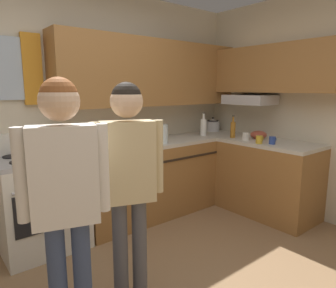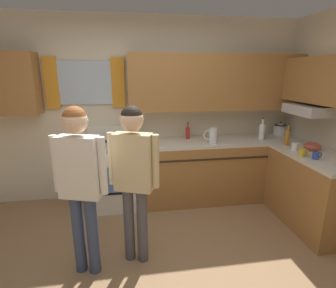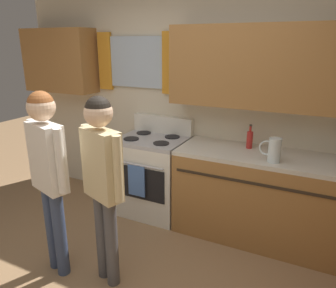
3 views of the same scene
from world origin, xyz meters
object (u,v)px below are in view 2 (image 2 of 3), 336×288
(mug_cobalt_blue, at_px, (316,155))
(adult_in_plaid, at_px, (134,168))
(bottle_milk_white, at_px, (262,131))
(water_pitcher, at_px, (213,135))
(adult_left, at_px, (80,174))
(mug_ceramic_white, at_px, (295,146))
(stovetop_kettle, at_px, (280,129))
(bottle_oil_amber, at_px, (287,137))
(mixing_bowl, at_px, (312,147))
(stove_oven, at_px, (116,174))
(mug_mustard_yellow, at_px, (303,152))
(bottle_sauce_red, at_px, (188,133))

(mug_cobalt_blue, relative_size, adult_in_plaid, 0.07)
(bottle_milk_white, xyz_separation_m, water_pitcher, (-0.78, -0.11, -0.01))
(water_pitcher, relative_size, adult_left, 0.14)
(mug_ceramic_white, xyz_separation_m, stovetop_kettle, (0.28, 0.81, 0.05))
(stovetop_kettle, bearing_deg, bottle_oil_amber, -113.44)
(mug_ceramic_white, height_order, mixing_bowl, mixing_bowl)
(stovetop_kettle, bearing_deg, mug_ceramic_white, -109.14)
(mug_cobalt_blue, relative_size, adult_left, 0.07)
(stovetop_kettle, bearing_deg, bottle_milk_white, -152.15)
(stovetop_kettle, bearing_deg, stove_oven, -176.31)
(adult_left, bearing_deg, adult_in_plaid, 11.33)
(water_pitcher, relative_size, adult_in_plaid, 0.14)
(water_pitcher, bearing_deg, bottle_oil_amber, -14.36)
(adult_in_plaid, bearing_deg, bottle_milk_white, 31.35)
(bottle_oil_amber, xyz_separation_m, mug_mustard_yellow, (-0.10, -0.47, -0.06))
(stovetop_kettle, distance_m, adult_left, 3.12)
(bottle_milk_white, height_order, mug_mustard_yellow, bottle_milk_white)
(mug_cobalt_blue, bearing_deg, mixing_bowl, 58.75)
(bottle_milk_white, xyz_separation_m, stovetop_kettle, (0.42, 0.22, -0.02))
(mug_ceramic_white, height_order, mug_mustard_yellow, mug_ceramic_white)
(bottle_oil_amber, bearing_deg, water_pitcher, 165.64)
(stove_oven, xyz_separation_m, adult_in_plaid, (0.23, -1.20, 0.52))
(stove_oven, bearing_deg, mug_cobalt_blue, -23.71)
(bottle_sauce_red, bearing_deg, water_pitcher, -46.86)
(bottle_sauce_red, xyz_separation_m, stovetop_kettle, (1.48, 0.04, 0.00))
(mixing_bowl, bearing_deg, bottle_oil_amber, 124.86)
(bottle_oil_amber, relative_size, water_pitcher, 1.30)
(water_pitcher, xyz_separation_m, mixing_bowl, (1.13, -0.50, -0.06))
(stovetop_kettle, bearing_deg, mug_mustard_yellow, -108.36)
(bottle_sauce_red, height_order, bottle_oil_amber, bottle_oil_amber)
(mug_mustard_yellow, distance_m, water_pitcher, 1.11)
(bottle_milk_white, bearing_deg, mug_ceramic_white, -76.10)
(bottle_sauce_red, relative_size, adult_left, 0.16)
(stove_oven, distance_m, mug_cobalt_blue, 2.52)
(stove_oven, distance_m, water_pitcher, 1.45)
(bottle_sauce_red, distance_m, bottle_milk_white, 1.07)
(bottle_sauce_red, bearing_deg, adult_in_plaid, -121.66)
(adult_left, bearing_deg, mug_ceramic_white, 14.73)
(stove_oven, bearing_deg, mug_mustard_yellow, -21.93)
(adult_left, height_order, adult_in_plaid, adult_left)
(mug_ceramic_white, bearing_deg, mug_mustard_yellow, -105.67)
(bottle_milk_white, distance_m, bottle_oil_amber, 0.39)
(bottle_milk_white, relative_size, adult_in_plaid, 0.20)
(bottle_milk_white, xyz_separation_m, mug_ceramic_white, (0.14, -0.58, -0.07))
(adult_left, bearing_deg, bottle_milk_white, 27.83)
(bottle_sauce_red, relative_size, bottle_milk_white, 0.78)
(bottle_milk_white, distance_m, mug_mustard_yellow, 0.83)
(mixing_bowl, bearing_deg, bottle_sauce_red, 150.37)
(stove_oven, xyz_separation_m, stovetop_kettle, (2.53, 0.16, 0.53))
(mug_mustard_yellow, xyz_separation_m, adult_in_plaid, (-1.95, -0.32, 0.04))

